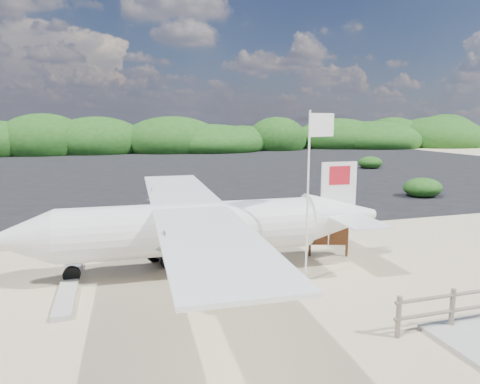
{
  "coord_description": "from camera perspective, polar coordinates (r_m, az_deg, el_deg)",
  "views": [
    {
      "loc": [
        -3.07,
        -12.71,
        4.95
      ],
      "look_at": [
        1.75,
        3.44,
        2.08
      ],
      "focal_mm": 32.0,
      "sensor_mm": 36.0,
      "label": 1
    }
  ],
  "objects": [
    {
      "name": "crew_b",
      "position": [
        15.13,
        -3.3,
        -6.12
      ],
      "size": [
        0.85,
        0.68,
        1.67
      ],
      "primitive_type": "imported",
      "rotation": [
        0.0,
        0.0,
        3.2
      ],
      "color": "#111542",
      "rests_on": "ground"
    },
    {
      "name": "baggage_cart",
      "position": [
        15.57,
        -7.61,
        -8.95
      ],
      "size": [
        2.8,
        2.26,
        1.22
      ],
      "primitive_type": null,
      "rotation": [
        0.0,
        0.0,
        0.42
      ],
      "color": "#0C0BB1",
      "rests_on": "ground"
    },
    {
      "name": "signboard",
      "position": [
        16.16,
        11.64,
        -8.36
      ],
      "size": [
        1.49,
        0.61,
        1.25
      ],
      "primitive_type": null,
      "rotation": [
        0.0,
        0.0,
        -0.32
      ],
      "color": "#583019",
      "rests_on": "ground"
    },
    {
      "name": "ground",
      "position": [
        13.98,
        -2.88,
        -11.07
      ],
      "size": [
        160.0,
        160.0,
        0.0
      ],
      "primitive_type": "plane",
      "color": "beige"
    },
    {
      "name": "crew_a",
      "position": [
        16.27,
        -6.57,
        -4.85
      ],
      "size": [
        0.65,
        0.43,
        1.78
      ],
      "primitive_type": "imported",
      "rotation": [
        0.0,
        0.0,
        3.16
      ],
      "color": "#111542",
      "rests_on": "ground"
    },
    {
      "name": "asphalt_apron",
      "position": [
        43.1,
        -12.42,
        2.86
      ],
      "size": [
        90.0,
        50.0,
        0.04
      ],
      "primitive_type": null,
      "color": "#B2B2B2",
      "rests_on": "ground"
    },
    {
      "name": "vegetation_band",
      "position": [
        67.96,
        -14.03,
        5.21
      ],
      "size": [
        124.0,
        8.0,
        4.4
      ],
      "primitive_type": null,
      "color": "#B2B2B2",
      "rests_on": "ground"
    },
    {
      "name": "aircraft_large",
      "position": [
        35.67,
        8.7,
        1.59
      ],
      "size": [
        15.48,
        15.48,
        4.46
      ],
      "primitive_type": null,
      "rotation": [
        0.0,
        0.0,
        3.1
      ],
      "color": "#B2B2B2",
      "rests_on": "ground"
    },
    {
      "name": "flagpole",
      "position": [
        13.7,
        8.72,
        -11.62
      ],
      "size": [
        1.13,
        0.76,
        5.22
      ],
      "primitive_type": null,
      "rotation": [
        0.0,
        0.0,
        0.35
      ],
      "color": "white",
      "rests_on": "ground"
    }
  ]
}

